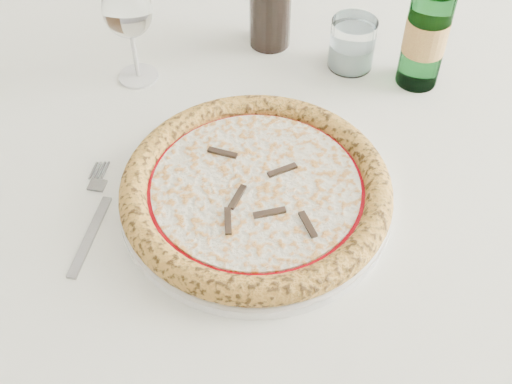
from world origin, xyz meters
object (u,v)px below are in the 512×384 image
wine_glass (128,12)px  beer_bottle (428,26)px  plate (256,198)px  pizza (256,189)px  dining_table (252,191)px  tumbler (352,47)px

wine_glass → beer_bottle: 0.43m
plate → pizza: 0.02m
wine_glass → beer_bottle: (0.43, -0.03, -0.02)m
dining_table → plate: (-0.00, -0.10, 0.10)m
plate → wine_glass: bearing=121.7°
pizza → beer_bottle: beer_bottle is taller
dining_table → tumbler: size_ratio=18.21×
tumbler → pizza: bearing=-120.8°
wine_glass → beer_bottle: bearing=-4.6°
pizza → beer_bottle: (0.26, 0.23, 0.07)m
wine_glass → beer_bottle: size_ratio=0.66×
wine_glass → tumbler: bearing=1.9°
plate → beer_bottle: bearing=41.7°
plate → beer_bottle: 0.36m
wine_glass → tumbler: wine_glass is taller
dining_table → pizza: bearing=-90.0°
tumbler → plate: bearing=-120.8°
pizza → beer_bottle: size_ratio=1.40×
beer_bottle → wine_glass: bearing=175.4°
plate → wine_glass: wine_glass is taller
dining_table → plate: 0.14m
tumbler → wine_glass: bearing=-178.1°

